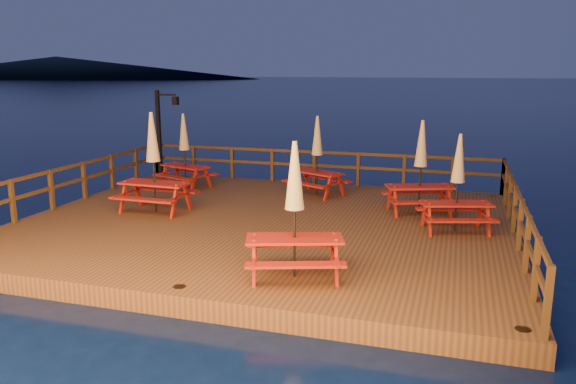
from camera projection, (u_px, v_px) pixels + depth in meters
name	position (u px, v px, depth m)	size (l,w,h in m)	color
ground	(266.00, 235.00, 14.20)	(500.00, 500.00, 0.00)	black
deck	(266.00, 228.00, 14.16)	(12.00, 10.00, 0.40)	#462E16
deck_piles	(266.00, 247.00, 14.27)	(11.44, 9.44, 1.40)	#392612
railing	(287.00, 178.00, 15.61)	(11.80, 9.75, 1.10)	#392612
lamp_post	(163.00, 125.00, 19.52)	(0.85, 0.18, 3.00)	black
headland_left	(57.00, 67.00, 236.45)	(180.00, 84.00, 9.00)	black
picnic_table_0	(458.00, 181.00, 12.90)	(1.91, 1.71, 2.29)	maroon
picnic_table_1	(295.00, 208.00, 10.00)	(2.11, 1.92, 2.50)	maroon
picnic_table_2	(153.00, 161.00, 14.68)	(1.89, 1.57, 2.64)	maroon
picnic_table_3	(317.00, 154.00, 16.70)	(2.09, 1.96, 2.37)	maroon
picnic_table_4	(184.00, 149.00, 17.77)	(2.00, 1.81, 2.35)	maroon
picnic_table_5	(421.00, 166.00, 14.54)	(2.09, 1.92, 2.44)	maroon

